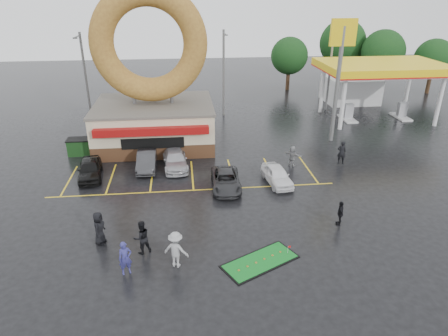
{
  "coord_description": "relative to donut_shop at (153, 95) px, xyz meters",
  "views": [
    {
      "loc": [
        -0.53,
        -21.34,
        12.91
      ],
      "look_at": [
        2.0,
        2.08,
        2.2
      ],
      "focal_mm": 32.0,
      "sensor_mm": 36.0,
      "label": 1
    }
  ],
  "objects": [
    {
      "name": "streetlight_mid",
      "position": [
        7.0,
        7.95,
        0.32
      ],
      "size": [
        0.4,
        2.21,
        9.0
      ],
      "color": "slate",
      "rests_on": "ground"
    },
    {
      "name": "person_walker_far",
      "position": [
        14.9,
        -6.17,
        -3.52
      ],
      "size": [
        0.76,
        0.58,
        1.89
      ],
      "primitive_type": "imported",
      "rotation": [
        0.0,
        0.0,
        2.95
      ],
      "color": "black",
      "rests_on": "ground"
    },
    {
      "name": "car_dgrey",
      "position": [
        -0.44,
        -5.46,
        -3.79
      ],
      "size": [
        1.44,
        4.1,
        1.35
      ],
      "primitive_type": "imported",
      "rotation": [
        0.0,
        0.0,
        0.0
      ],
      "color": "#2D2D2F",
      "rests_on": "ground"
    },
    {
      "name": "person_walker_near",
      "position": [
        10.92,
        -6.15,
        -3.65
      ],
      "size": [
        1.41,
        1.4,
        1.63
      ],
      "primitive_type": "imported",
      "rotation": [
        0.0,
        0.0,
        2.36
      ],
      "color": "gray",
      "rests_on": "ground"
    },
    {
      "name": "person_hoodie",
      "position": [
        1.84,
        -17.76,
        -3.48
      ],
      "size": [
        1.46,
        1.16,
        1.97
      ],
      "primitive_type": "imported",
      "rotation": [
        0.0,
        0.0,
        2.75
      ],
      "color": "#969799",
      "rests_on": "ground"
    },
    {
      "name": "car_black",
      "position": [
        -4.5,
        -6.71,
        -3.77
      ],
      "size": [
        2.16,
        4.24,
        1.38
      ],
      "primitive_type": "imported",
      "rotation": [
        0.0,
        0.0,
        0.13
      ],
      "color": "black",
      "rests_on": "ground"
    },
    {
      "name": "shell_sign",
      "position": [
        16.0,
        -0.97,
        2.91
      ],
      "size": [
        2.2,
        0.36,
        10.6
      ],
      "color": "slate",
      "rests_on": "ground"
    },
    {
      "name": "car_grey",
      "position": [
        5.28,
        -9.47,
        -3.87
      ],
      "size": [
        2.12,
        4.32,
        1.18
      ],
      "primitive_type": "imported",
      "rotation": [
        0.0,
        0.0,
        -0.04
      ],
      "color": "#2E2E30",
      "rests_on": "ground"
    },
    {
      "name": "streetlight_left",
      "position": [
        -7.0,
        6.95,
        0.32
      ],
      "size": [
        0.4,
        2.21,
        9.0
      ],
      "color": "slate",
      "rests_on": "ground"
    },
    {
      "name": "donut_shop",
      "position": [
        0.0,
        0.0,
        0.0
      ],
      "size": [
        10.2,
        8.7,
        13.5
      ],
      "color": "#472B19",
      "rests_on": "ground"
    },
    {
      "name": "tree_far_d",
      "position": [
        17.0,
        19.03,
        0.07
      ],
      "size": [
        4.9,
        4.9,
        7.0
      ],
      "color": "#332114",
      "rests_on": "ground"
    },
    {
      "name": "ground",
      "position": [
        3.0,
        -12.97,
        -4.46
      ],
      "size": [
        120.0,
        120.0,
        0.0
      ],
      "primitive_type": "plane",
      "color": "black",
      "rests_on": "ground"
    },
    {
      "name": "tree_far_b",
      "position": [
        35.0,
        15.03,
        0.07
      ],
      "size": [
        4.9,
        4.9,
        7.0
      ],
      "color": "#332114",
      "rests_on": "ground"
    },
    {
      "name": "tree_far_a",
      "position": [
        29.0,
        17.03,
        0.72
      ],
      "size": [
        5.6,
        5.6,
        8.0
      ],
      "color": "#332114",
      "rests_on": "ground"
    },
    {
      "name": "putting_green",
      "position": [
        6.12,
        -17.92,
        -4.43
      ],
      "size": [
        4.34,
        3.38,
        0.5
      ],
      "color": "black",
      "rests_on": "ground"
    },
    {
      "name": "streetlight_right",
      "position": [
        19.0,
        8.95,
        0.32
      ],
      "size": [
        0.4,
        2.21,
        9.0
      ],
      "color": "slate",
      "rests_on": "ground"
    },
    {
      "name": "person_blackjkt",
      "position": [
        0.05,
        -16.42,
        -3.52
      ],
      "size": [
        1.13,
        1.04,
        1.89
      ],
      "primitive_type": "imported",
      "rotation": [
        0.0,
        0.0,
        3.59
      ],
      "color": "black",
      "rests_on": "ground"
    },
    {
      "name": "dumpster",
      "position": [
        -6.27,
        -1.95,
        -3.81
      ],
      "size": [
        1.82,
        1.23,
        1.3
      ],
      "primitive_type": "cube",
      "rotation": [
        0.0,
        0.0,
        0.01
      ],
      "color": "#193F18",
      "rests_on": "ground"
    },
    {
      "name": "gas_station",
      "position": [
        23.0,
        7.97,
        -0.77
      ],
      "size": [
        12.3,
        13.65,
        5.9
      ],
      "color": "silver",
      "rests_on": "ground"
    },
    {
      "name": "person_cameraman",
      "position": [
        11.46,
        -14.87,
        -3.7
      ],
      "size": [
        0.62,
        0.97,
        1.54
      ],
      "primitive_type": "imported",
      "rotation": [
        0.0,
        0.0,
        -1.86
      ],
      "color": "black",
      "rests_on": "ground"
    },
    {
      "name": "tree_far_c",
      "position": [
        25.0,
        21.03,
        1.37
      ],
      "size": [
        6.3,
        6.3,
        9.0
      ],
      "color": "#332114",
      "rests_on": "ground"
    },
    {
      "name": "person_blue",
      "position": [
        -0.61,
        -18.05,
        -3.57
      ],
      "size": [
        0.75,
        0.61,
        1.78
      ],
      "primitive_type": "imported",
      "rotation": [
        0.0,
        0.0,
        0.32
      ],
      "color": "navy",
      "rests_on": "ground"
    },
    {
      "name": "person_bystander",
      "position": [
        -2.32,
        -15.31,
        -3.5
      ],
      "size": [
        0.77,
        1.03,
        1.92
      ],
      "primitive_type": "imported",
      "rotation": [
        0.0,
        0.0,
        1.39
      ],
      "color": "black",
      "rests_on": "ground"
    },
    {
      "name": "car_silver",
      "position": [
        1.74,
        -5.47,
        -3.83
      ],
      "size": [
        2.14,
        4.52,
        1.27
      ],
      "primitive_type": "imported",
      "rotation": [
        0.0,
        0.0,
        0.08
      ],
      "color": "#B0B0B5",
      "rests_on": "ground"
    },
    {
      "name": "car_white",
      "position": [
        9.02,
        -9.1,
        -3.83
      ],
      "size": [
        1.95,
        3.86,
        1.26
      ],
      "primitive_type": "imported",
      "rotation": [
        0.0,
        0.0,
        0.13
      ],
      "color": "white",
      "rests_on": "ground"
    }
  ]
}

